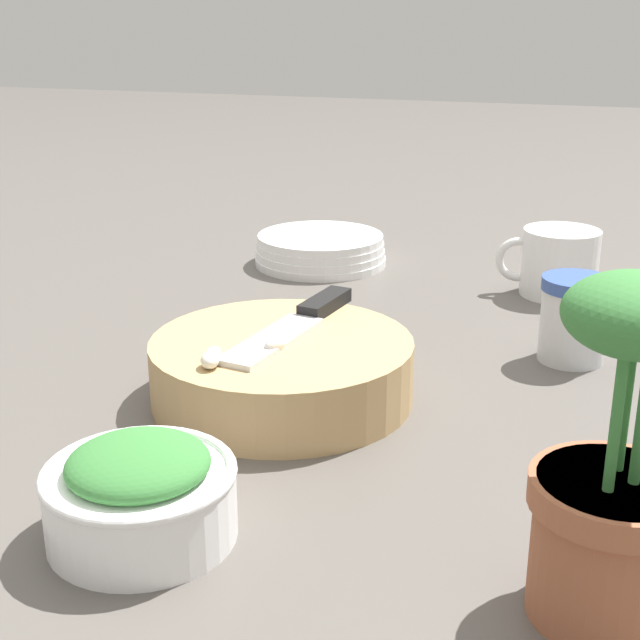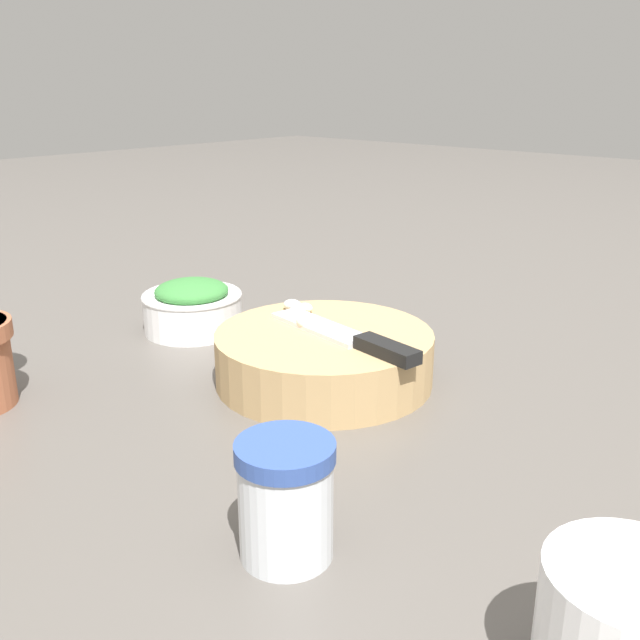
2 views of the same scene
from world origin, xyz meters
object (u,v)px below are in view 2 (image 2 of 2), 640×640
chef_knife (351,337)px  spice_jar (286,499)px  herb_bowl (193,306)px  garlic_cloves (299,311)px  cutting_board (324,357)px  coffee_mug (627,635)px

chef_knife → spice_jar: 0.27m
herb_bowl → spice_jar: 0.47m
chef_knife → herb_bowl: 0.27m
chef_knife → garlic_cloves: size_ratio=2.69×
herb_bowl → chef_knife: bearing=177.9°
cutting_board → coffee_mug: (-0.38, 0.20, 0.01)m
chef_knife → garlic_cloves: same height
garlic_cloves → herb_bowl: (0.17, 0.01, -0.03)m
cutting_board → garlic_cloves: 0.07m
chef_knife → cutting_board: bearing=95.1°
chef_knife → garlic_cloves: bearing=84.6°
cutting_board → chef_knife: 0.05m
cutting_board → spice_jar: bearing=127.0°
garlic_cloves → chef_knife: bearing=166.4°
spice_jar → coffee_mug: spice_jar is taller
garlic_cloves → cutting_board: bearing=159.7°
garlic_cloves → spice_jar: size_ratio=0.89×
garlic_cloves → herb_bowl: bearing=4.2°
cutting_board → spice_jar: (-0.17, 0.23, 0.01)m
spice_jar → coffee_mug: (-0.21, -0.03, -0.00)m
cutting_board → spice_jar: 0.29m
garlic_cloves → herb_bowl: 0.18m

